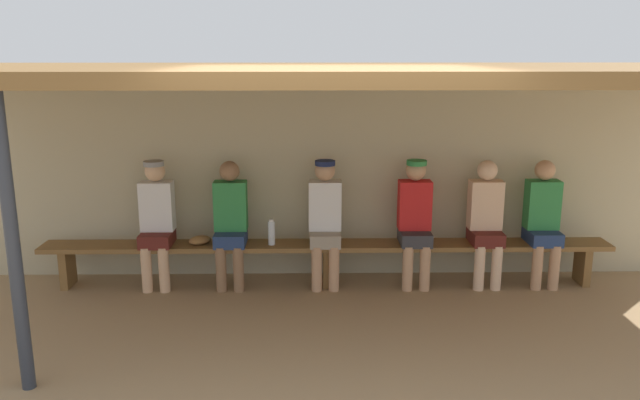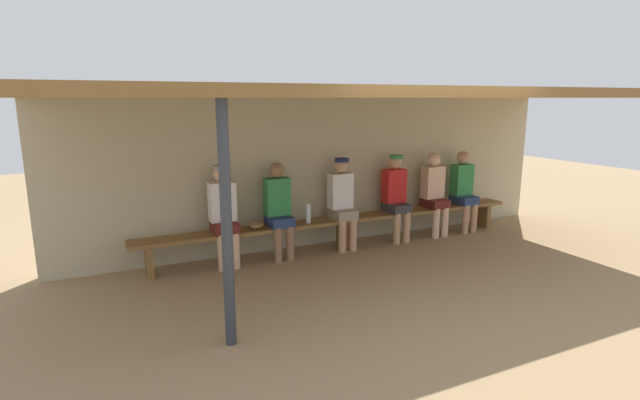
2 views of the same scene
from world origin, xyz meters
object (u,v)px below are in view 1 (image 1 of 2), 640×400
object	(u,v)px
player_in_red	(325,217)
player_middle	(157,218)
bench	(327,250)
baseball_glove_tan	(200,240)
player_near_post	(543,218)
player_rightmost	(415,217)
player_shirtless_tan	(230,219)
water_bottle_green	(272,232)
player_in_white	(486,218)
support_post	(13,247)

from	to	relation	value
player_in_red	player_middle	world-z (taller)	same
bench	baseball_glove_tan	distance (m)	1.34
baseball_glove_tan	player_near_post	bearing A→B (deg)	146.17
player_in_red	baseball_glove_tan	distance (m)	1.34
player_rightmost	player_shirtless_tan	bearing A→B (deg)	-179.99
player_in_red	baseball_glove_tan	world-z (taller)	player_in_red
player_shirtless_tan	water_bottle_green	world-z (taller)	player_shirtless_tan
player_in_white	water_bottle_green	distance (m)	2.26
support_post	player_near_post	world-z (taller)	support_post
bench	baseball_glove_tan	bearing A→B (deg)	-179.70
player_in_white	baseball_glove_tan	size ratio (longest dim) A/B	5.56
player_near_post	player_in_red	bearing A→B (deg)	179.99
player_near_post	player_middle	distance (m)	4.06
support_post	player_middle	size ratio (longest dim) A/B	1.64
bench	water_bottle_green	xyz separation A→B (m)	(-0.58, -0.03, 0.20)
player_shirtless_tan	player_in_red	distance (m)	0.99
support_post	bench	xyz separation A→B (m)	(2.28, 2.10, -0.71)
player_in_red	player_middle	bearing A→B (deg)	180.00
support_post	water_bottle_green	size ratio (longest dim) A/B	8.00
player_shirtless_tan	player_in_white	size ratio (longest dim) A/B	1.00
player_rightmost	player_in_white	distance (m)	0.75
player_middle	water_bottle_green	bearing A→B (deg)	-1.65
player_rightmost	player_in_white	size ratio (longest dim) A/B	1.01
player_middle	baseball_glove_tan	xyz separation A→B (m)	(0.44, -0.01, -0.24)
player_shirtless_tan	player_middle	bearing A→B (deg)	179.96
player_near_post	player_middle	world-z (taller)	player_middle
player_in_white	player_middle	size ratio (longest dim) A/B	0.99
player_in_red	player_near_post	xyz separation A→B (m)	(2.30, -0.00, -0.02)
player_shirtless_tan	bench	bearing A→B (deg)	-0.17
player_rightmost	player_in_red	world-z (taller)	same
player_rightmost	water_bottle_green	bearing A→B (deg)	-178.69
support_post	water_bottle_green	world-z (taller)	support_post
player_in_red	water_bottle_green	xyz separation A→B (m)	(-0.56, -0.03, -0.15)
player_rightmost	player_near_post	xyz separation A→B (m)	(1.36, -0.00, -0.02)
bench	player_in_white	bearing A→B (deg)	0.10
player_rightmost	player_middle	bearing A→B (deg)	180.00
player_in_red	player_in_white	xyz separation A→B (m)	(1.70, -0.00, -0.02)
player_shirtless_tan	player_near_post	distance (m)	3.29
player_near_post	baseball_glove_tan	bearing A→B (deg)	-179.84
player_in_red	player_in_white	bearing A→B (deg)	-0.02
player_middle	water_bottle_green	xyz separation A→B (m)	(1.20, -0.03, -0.15)
player_rightmost	player_in_white	world-z (taller)	player_rightmost
support_post	bench	bearing A→B (deg)	42.66
support_post	bench	size ratio (longest dim) A/B	0.37
player_rightmost	player_in_white	bearing A→B (deg)	-0.04
bench	player_near_post	distance (m)	2.31
support_post	player_shirtless_tan	distance (m)	2.48
player_near_post	player_in_white	distance (m)	0.61
bench	player_shirtless_tan	world-z (taller)	player_shirtless_tan
player_middle	baseball_glove_tan	bearing A→B (deg)	-1.37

